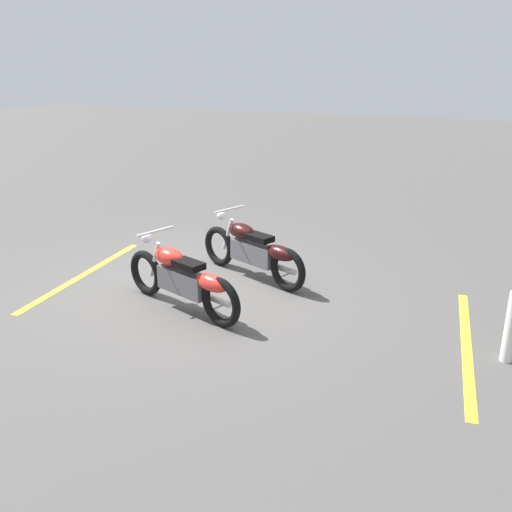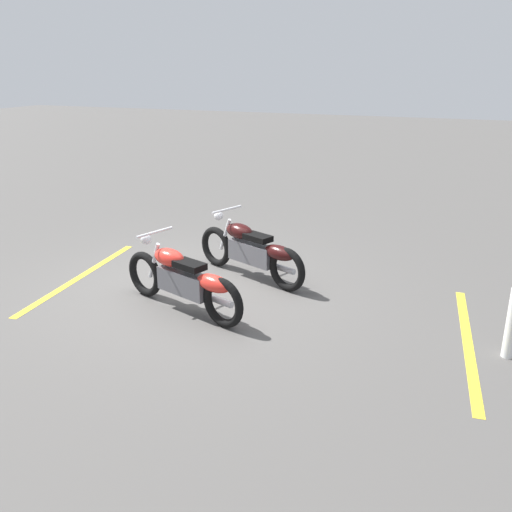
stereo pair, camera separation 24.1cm
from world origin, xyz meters
TOP-DOWN VIEW (x-y plane):
  - ground_plane at (0.00, 0.00)m, footprint 60.00×60.00m
  - motorcycle_bright_foreground at (0.32, -0.76)m, footprint 2.15×0.87m
  - motorcycle_dark_foreground at (0.71, 0.72)m, footprint 2.10×0.96m
  - bollard_post at (4.39, -0.48)m, footprint 0.14×0.14m
  - parking_stripe_near at (-1.85, -0.23)m, footprint 0.42×3.20m
  - parking_stripe_mid at (3.95, -0.28)m, footprint 0.42×3.20m

SIDE VIEW (x-z plane):
  - ground_plane at x=0.00m, z-range 0.00..0.00m
  - parking_stripe_near at x=-1.85m, z-range 0.00..0.01m
  - parking_stripe_mid at x=3.95m, z-range 0.00..0.01m
  - bollard_post at x=4.39m, z-range 0.00..0.85m
  - motorcycle_bright_foreground at x=0.32m, z-range -0.06..0.98m
  - motorcycle_dark_foreground at x=0.71m, z-range -0.06..0.98m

